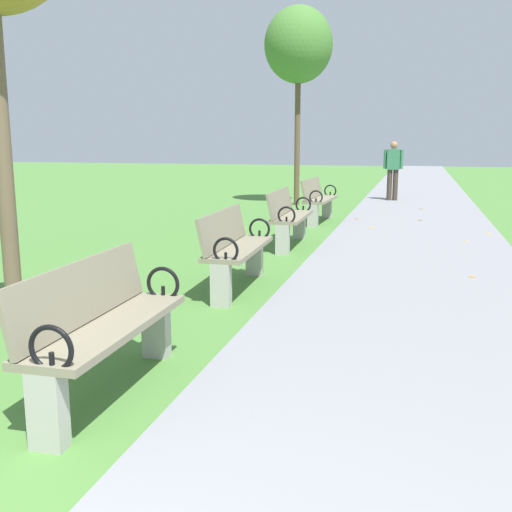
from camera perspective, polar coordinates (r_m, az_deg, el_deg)
The scene contains 8 objects.
paved_walkway at distance 18.64m, azimuth 14.99°, elevation 5.42°, with size 2.96×44.00×0.02m, color gray.
park_bench_2 at distance 4.12m, azimuth -14.32°, elevation -6.29°, with size 0.49×1.61×0.90m.
park_bench_3 at distance 6.83m, azimuth -2.02°, elevation 0.83°, with size 0.52×1.61×0.90m.
park_bench_4 at distance 9.65m, azimuth 3.09°, elevation 3.80°, with size 0.51×1.61×0.90m.
park_bench_5 at distance 12.54m, azimuth 5.88°, elevation 5.40°, with size 0.54×1.62×0.90m.
tree_3 at distance 16.06m, azimuth 4.03°, elevation 19.21°, with size 1.72×1.72×4.97m.
pedestrian_walking at distance 17.28m, azimuth 12.83°, elevation 8.17°, with size 0.53×0.24×1.62m.
scattered_leaves at distance 9.74m, azimuth 11.29°, elevation 0.89°, with size 5.18×16.17×0.02m.
Camera 1 is at (1.46, -0.57, 1.68)m, focal length 42.32 mm.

